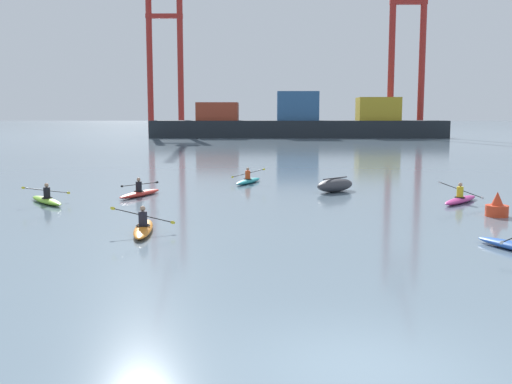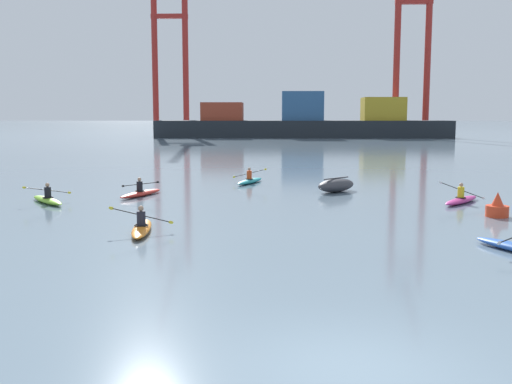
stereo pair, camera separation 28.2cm
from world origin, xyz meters
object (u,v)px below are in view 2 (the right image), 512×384
(channel_buoy, at_px, (497,208))
(kayak_red, at_px, (141,193))
(container_barge, at_px, (304,123))
(gantry_crane_west_mid, at_px, (413,34))
(kayak_teal, at_px, (250,180))
(kayak_lime, at_px, (47,199))
(gantry_crane_west, at_px, (169,41))
(capsized_dinghy, at_px, (336,185))
(kayak_orange, at_px, (142,227))
(kayak_magenta, at_px, (461,199))

(channel_buoy, bearing_deg, kayak_red, 160.55)
(container_barge, xyz_separation_m, channel_buoy, (3.94, -83.26, -2.21))
(gantry_crane_west_mid, bearing_deg, kayak_teal, -108.97)
(container_barge, distance_m, kayak_teal, 72.25)
(gantry_crane_west_mid, xyz_separation_m, kayak_lime, (-35.89, -86.40, -18.72))
(gantry_crane_west, distance_m, channel_buoy, 103.27)
(gantry_crane_west, bearing_deg, capsized_dinghy, -74.53)
(container_barge, height_order, gantry_crane_west, gantry_crane_west)
(capsized_dinghy, height_order, kayak_lime, kayak_lime)
(channel_buoy, height_order, kayak_red, channel_buoy)
(kayak_orange, xyz_separation_m, kayak_red, (-2.14, 9.18, 0.00))
(gantry_crane_west_mid, bearing_deg, kayak_lime, -112.56)
(kayak_magenta, bearing_deg, kayak_orange, -151.09)
(channel_buoy, relative_size, kayak_magenta, 0.33)
(kayak_red, bearing_deg, channel_buoy, -19.45)
(capsized_dinghy, bearing_deg, kayak_lime, -161.94)
(kayak_orange, distance_m, kayak_red, 9.43)
(kayak_lime, distance_m, kayak_red, 4.54)
(kayak_lime, xyz_separation_m, kayak_magenta, (19.20, 0.64, 0.00))
(gantry_crane_west, xyz_separation_m, kayak_lime, (10.95, -93.92, -18.52))
(kayak_lime, bearing_deg, container_barge, 79.03)
(container_barge, relative_size, channel_buoy, 52.23)
(capsized_dinghy, xyz_separation_m, kayak_orange, (-7.86, -11.19, -0.18))
(gantry_crane_west_mid, relative_size, kayak_teal, 10.60)
(kayak_orange, bearing_deg, gantry_crane_west_mid, 72.16)
(kayak_magenta, bearing_deg, channel_buoy, -85.57)
(gantry_crane_west, bearing_deg, gantry_crane_west_mid, -9.12)
(kayak_teal, bearing_deg, container_barge, 84.83)
(container_barge, relative_size, gantry_crane_west, 1.45)
(container_barge, distance_m, kayak_magenta, 79.69)
(container_barge, relative_size, kayak_red, 15.43)
(channel_buoy, xyz_separation_m, kayak_magenta, (-0.29, 3.69, -0.19))
(gantry_crane_west_mid, distance_m, kayak_red, 91.76)
(gantry_crane_west_mid, height_order, kayak_magenta, gantry_crane_west_mid)
(capsized_dinghy, distance_m, kayak_orange, 13.67)
(gantry_crane_west, height_order, kayak_lime, gantry_crane_west)
(container_barge, distance_m, capsized_dinghy, 75.77)
(kayak_red, bearing_deg, gantry_crane_west_mid, 69.07)
(channel_buoy, xyz_separation_m, kayak_red, (-15.69, 5.54, -0.19))
(container_barge, xyz_separation_m, kayak_teal, (-6.51, -71.91, -2.40))
(kayak_lime, height_order, kayak_orange, same)
(gantry_crane_west_mid, height_order, kayak_teal, gantry_crane_west_mid)
(container_barge, relative_size, capsized_dinghy, 19.92)
(gantry_crane_west, bearing_deg, kayak_teal, -76.86)
(container_barge, xyz_separation_m, kayak_magenta, (3.65, -79.57, -2.40))
(gantry_crane_west_mid, relative_size, kayak_red, 10.63)
(kayak_teal, relative_size, kayak_lime, 1.14)
(gantry_crane_west, distance_m, kayak_lime, 96.35)
(container_barge, height_order, kayak_red, container_barge)
(container_barge, height_order, kayak_orange, container_barge)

